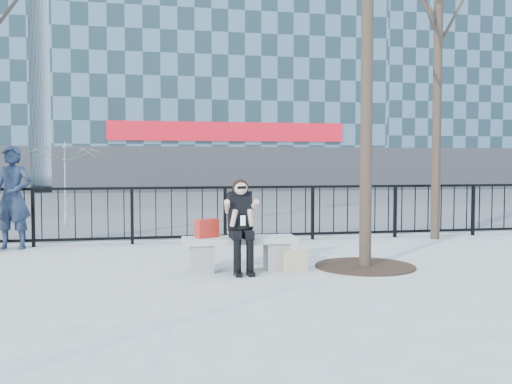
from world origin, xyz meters
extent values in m
plane|color=gray|center=(0.00, 0.00, 0.00)|extent=(120.00, 120.00, 0.00)
cube|color=#474747|center=(0.00, 15.00, 0.00)|extent=(60.00, 23.00, 0.01)
cube|color=black|center=(0.00, 3.00, 1.08)|extent=(14.00, 0.05, 0.05)
cube|color=black|center=(0.00, 3.00, 0.12)|extent=(14.00, 0.05, 0.05)
cube|color=#2D2D30|center=(3.00, 21.96, 1.20)|extent=(18.00, 0.08, 2.40)
cube|color=red|center=(3.00, 21.90, 3.20)|extent=(12.60, 0.12, 1.00)
cube|color=#496674|center=(20.00, 27.00, 10.00)|extent=(16.00, 10.00, 20.00)
cylinder|color=black|center=(1.90, -0.10, 3.75)|extent=(0.18, 0.18, 7.50)
cylinder|color=black|center=(4.50, 2.60, 3.50)|extent=(0.18, 0.18, 7.00)
cylinder|color=black|center=(1.90, -0.10, 0.01)|extent=(1.50, 1.50, 0.02)
cube|color=slate|center=(-0.55, 0.00, 0.20)|extent=(0.32, 0.38, 0.40)
cube|color=slate|center=(0.55, 0.00, 0.20)|extent=(0.32, 0.38, 0.40)
cube|color=gray|center=(0.00, 0.00, 0.45)|extent=(1.65, 0.46, 0.09)
cube|color=#B11E15|center=(-0.47, 0.02, 0.62)|extent=(0.36, 0.27, 0.27)
cube|color=#C8B58D|center=(0.77, -0.30, 0.16)|extent=(0.35, 0.20, 0.32)
imported|color=black|center=(-3.71, 2.80, 0.94)|extent=(0.76, 0.57, 1.88)
imported|color=gold|center=(-3.27, 6.40, 1.04)|extent=(2.76, 2.79, 2.09)
camera|label=1|loc=(-1.33, -8.15, 1.58)|focal=40.00mm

